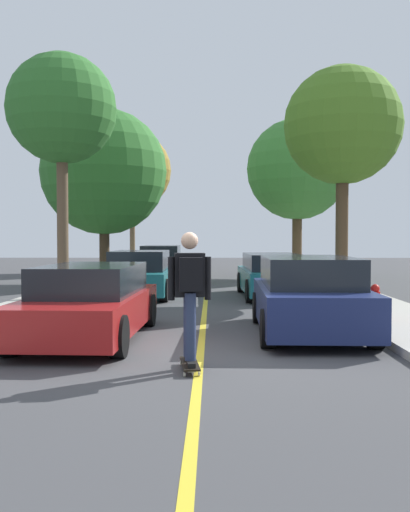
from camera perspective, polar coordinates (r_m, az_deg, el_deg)
ground at (r=8.62m, az=-0.51°, el=-10.11°), size 80.00×80.00×0.00m
center_line at (r=12.56m, az=-0.12°, el=-6.28°), size 0.12×39.20×0.01m
parked_car_left_nearest at (r=10.37m, az=-11.27°, el=-4.53°), size 1.99×4.50×1.30m
parked_car_left_near at (r=17.25m, az=-6.44°, el=-1.84°), size 1.89×4.04×1.37m
parked_car_left_far at (r=24.36m, az=-4.35°, el=-0.67°), size 1.85×4.70×1.42m
parked_car_right_nearest at (r=10.82m, az=10.23°, el=-3.92°), size 2.02×4.17×1.42m
parked_car_right_near at (r=17.22m, az=6.66°, el=-1.89°), size 1.94×4.39×1.29m
street_tree_left_nearest at (r=16.56m, az=-13.96°, el=13.80°), size 2.97×2.97×6.61m
street_tree_left_near at (r=22.27m, az=-9.94°, el=8.17°), size 4.73×4.73×6.46m
street_tree_left_far at (r=29.91m, az=-7.21°, el=8.34°), size 3.98×3.98×7.00m
street_tree_right_nearest at (r=17.26m, az=13.43°, el=12.32°), size 3.35×3.35×6.50m
street_tree_right_near at (r=25.70m, az=9.11°, el=8.42°), size 4.40×4.40×6.79m
fire_hydrant at (r=12.15m, az=16.44°, el=-4.35°), size 0.20×0.20×0.70m
skateboard at (r=7.89m, az=-1.52°, el=-10.60°), size 0.32×0.86×0.10m
skateboarder at (r=7.70m, az=-1.51°, el=-3.23°), size 0.59×0.71×1.76m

